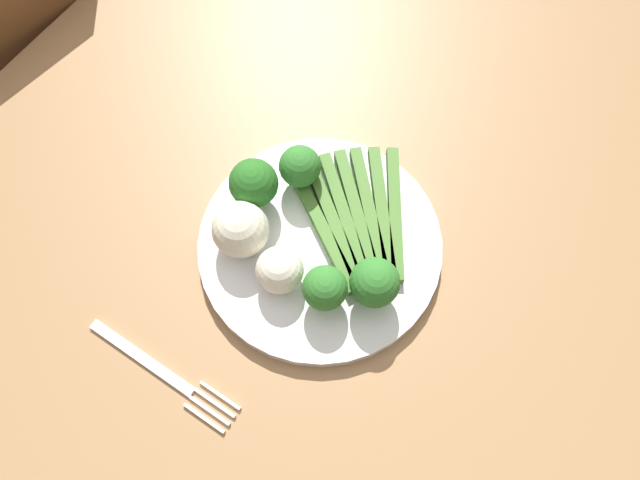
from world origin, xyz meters
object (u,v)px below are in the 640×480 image
at_px(chair, 19,145).
at_px(broccoli_front_left, 300,167).
at_px(plate, 320,245).
at_px(broccoli_near_center, 325,288).
at_px(broccoli_back_right, 254,184).
at_px(broccoli_left, 375,283).
at_px(cauliflower_back, 280,270).
at_px(fork, 163,372).
at_px(asparagus_bundle, 357,217).
at_px(cauliflower_outer_edge, 240,230).
at_px(dining_table, 383,258).

bearing_deg(chair, broccoli_front_left, 105.45).
height_order(plate, broccoli_near_center, broccoli_near_center).
height_order(broccoli_near_center, broccoli_back_right, broccoli_back_right).
height_order(chair, broccoli_left, chair).
bearing_deg(cauliflower_back, fork, -17.55).
bearing_deg(asparagus_bundle, broccoli_left, 175.87).
relative_size(chair, broccoli_front_left, 16.79).
height_order(broccoli_front_left, cauliflower_back, broccoli_front_left).
bearing_deg(cauliflower_outer_edge, chair, -92.14).
relative_size(asparagus_bundle, cauliflower_back, 3.55).
relative_size(broccoli_front_left, fork, 0.31).
relative_size(broccoli_front_left, cauliflower_outer_edge, 0.94).
height_order(plate, broccoli_left, broccoli_left).
height_order(dining_table, broccoli_near_center, broccoli_near_center).
bearing_deg(fork, dining_table, 68.13).
bearing_deg(broccoli_left, broccoli_back_right, -98.37).
bearing_deg(broccoli_front_left, plate, 49.45).
bearing_deg(dining_table, broccoli_back_right, -64.07).
bearing_deg(asparagus_bundle, broccoli_back_right, 64.71).
distance_m(asparagus_bundle, fork, 0.24).
bearing_deg(broccoli_front_left, fork, 0.43).
bearing_deg(broccoli_near_center, asparagus_bundle, -168.47).
relative_size(chair, broccoli_left, 15.27).
distance_m(dining_table, broccoli_near_center, 0.18).
bearing_deg(asparagus_bundle, fork, 116.62).
relative_size(plate, broccoli_near_center, 4.72).
distance_m(chair, fork, 0.61).
bearing_deg(broccoli_back_right, broccoli_front_left, 149.15).
height_order(broccoli_back_right, fork, broccoli_back_right).
xyz_separation_m(dining_table, fork, (0.25, -0.10, 0.10)).
xyz_separation_m(dining_table, cauliflower_outer_edge, (0.11, -0.11, 0.14)).
xyz_separation_m(broccoli_left, cauliflower_outer_edge, (0.02, -0.13, -0.01)).
bearing_deg(asparagus_bundle, chair, 49.95).
height_order(chair, asparagus_bundle, chair).
relative_size(plate, asparagus_bundle, 1.51).
bearing_deg(broccoli_left, chair, -89.69).
distance_m(broccoli_front_left, broccoli_left, 0.14).
relative_size(cauliflower_outer_edge, fork, 0.33).
relative_size(asparagus_bundle, cauliflower_outer_edge, 2.92).
distance_m(plate, broccoli_back_right, 0.09).
bearing_deg(dining_table, broccoli_left, 16.36).
bearing_deg(plate, cauliflower_back, -11.32).
relative_size(chair, plate, 3.59).
bearing_deg(dining_table, asparagus_bundle, -49.85).
bearing_deg(plate, broccoli_near_center, 37.51).
bearing_deg(dining_table, chair, -81.98).
height_order(broccoli_left, fork, broccoli_left).
relative_size(plate, broccoli_back_right, 4.08).
bearing_deg(chair, plate, 100.12).
xyz_separation_m(plate, broccoli_back_right, (-0.00, -0.08, 0.04)).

